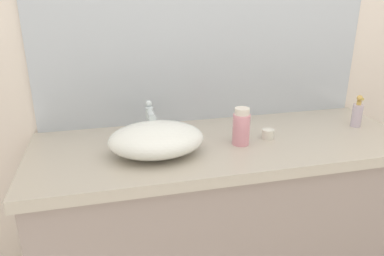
{
  "coord_description": "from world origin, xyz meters",
  "views": [
    {
      "loc": [
        -0.58,
        -0.96,
        1.44
      ],
      "look_at": [
        -0.25,
        0.37,
        0.93
      ],
      "focal_mm": 33.95,
      "sensor_mm": 36.0,
      "label": 1
    }
  ],
  "objects": [
    {
      "name": "faucet",
      "position": [
        -0.4,
        0.5,
        0.94
      ],
      "size": [
        0.03,
        0.13,
        0.16
      ],
      "color": "silver",
      "rests_on": "vanity_counter"
    },
    {
      "name": "bathroom_wall_rear",
      "position": [
        0.0,
        0.73,
        1.3
      ],
      "size": [
        6.0,
        0.06,
        2.6
      ],
      "primitive_type": "cube",
      "color": "silver",
      "rests_on": "ground"
    },
    {
      "name": "lotion_bottle",
      "position": [
        -0.04,
        0.35,
        0.93
      ],
      "size": [
        0.07,
        0.07,
        0.16
      ],
      "color": "pink",
      "rests_on": "vanity_counter"
    },
    {
      "name": "sink_basin",
      "position": [
        -0.4,
        0.33,
        0.91
      ],
      "size": [
        0.37,
        0.29,
        0.12
      ],
      "primitive_type": "ellipsoid",
      "color": "white",
      "rests_on": "vanity_counter"
    },
    {
      "name": "candle_jar",
      "position": [
        0.09,
        0.38,
        0.87
      ],
      "size": [
        0.05,
        0.05,
        0.04
      ],
      "primitive_type": "cylinder",
      "color": "silver",
      "rests_on": "vanity_counter"
    },
    {
      "name": "vanity_counter",
      "position": [
        -0.09,
        0.39,
        0.43
      ],
      "size": [
        1.61,
        0.6,
        0.85
      ],
      "color": "gray",
      "rests_on": "ground"
    },
    {
      "name": "wall_mirror_panel",
      "position": [
        -0.09,
        0.69,
        1.4
      ],
      "size": [
        1.57,
        0.01,
        1.09
      ],
      "primitive_type": "cube",
      "color": "#B2BCC6",
      "rests_on": "vanity_counter"
    },
    {
      "name": "soap_dispenser",
      "position": [
        0.56,
        0.42,
        0.91
      ],
      "size": [
        0.05,
        0.05,
        0.15
      ],
      "color": "silver",
      "rests_on": "vanity_counter"
    }
  ]
}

